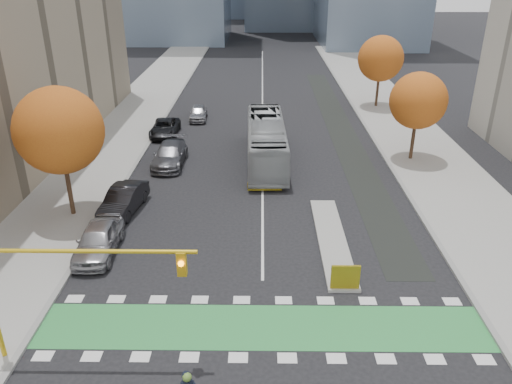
{
  "coord_description": "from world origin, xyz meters",
  "views": [
    {
      "loc": [
        -0.09,
        -15.96,
        14.71
      ],
      "look_at": [
        -0.38,
        9.18,
        3.0
      ],
      "focal_mm": 35.0,
      "sensor_mm": 36.0,
      "label": 1
    }
  ],
  "objects_px": {
    "bus": "(266,141)",
    "tree_east_far": "(381,59)",
    "tree_west": "(59,131)",
    "parked_car_d": "(165,128)",
    "parked_car_e": "(198,113)",
    "tree_east_near": "(418,101)",
    "traffic_signal_west": "(51,276)",
    "parked_car_b": "(123,200)",
    "parked_car_c": "(170,155)",
    "hazard_board": "(345,277)",
    "parked_car_a": "(98,239)"
  },
  "relations": [
    {
      "from": "parked_car_d",
      "to": "parked_car_e",
      "type": "xyz_separation_m",
      "value": [
        2.5,
        5.0,
        0.01
      ]
    },
    {
      "from": "parked_car_a",
      "to": "tree_east_near",
      "type": "bearing_deg",
      "value": 33.13
    },
    {
      "from": "tree_west",
      "to": "tree_east_far",
      "type": "xyz_separation_m",
      "value": [
        24.5,
        26.0,
        -0.38
      ]
    },
    {
      "from": "parked_car_a",
      "to": "parked_car_e",
      "type": "height_order",
      "value": "parked_car_a"
    },
    {
      "from": "tree_east_far",
      "to": "parked_car_c",
      "type": "relative_size",
      "value": 1.35
    },
    {
      "from": "bus",
      "to": "tree_east_near",
      "type": "bearing_deg",
      "value": 1.19
    },
    {
      "from": "traffic_signal_west",
      "to": "parked_car_b",
      "type": "bearing_deg",
      "value": 94.2
    },
    {
      "from": "parked_car_b",
      "to": "parked_car_d",
      "type": "height_order",
      "value": "parked_car_b"
    },
    {
      "from": "tree_west",
      "to": "parked_car_c",
      "type": "bearing_deg",
      "value": 61.85
    },
    {
      "from": "tree_east_near",
      "to": "parked_car_c",
      "type": "distance_m",
      "value": 19.78
    },
    {
      "from": "traffic_signal_west",
      "to": "parked_car_b",
      "type": "xyz_separation_m",
      "value": [
        -0.96,
        13.06,
        -3.22
      ]
    },
    {
      "from": "parked_car_b",
      "to": "parked_car_c",
      "type": "relative_size",
      "value": 0.88
    },
    {
      "from": "tree_west",
      "to": "tree_east_near",
      "type": "height_order",
      "value": "tree_west"
    },
    {
      "from": "parked_car_c",
      "to": "traffic_signal_west",
      "type": "bearing_deg",
      "value": -91.38
    },
    {
      "from": "bus",
      "to": "parked_car_e",
      "type": "distance_m",
      "value": 13.45
    },
    {
      "from": "traffic_signal_west",
      "to": "tree_east_far",
      "type": "bearing_deg",
      "value": 62.05
    },
    {
      "from": "tree_east_near",
      "to": "hazard_board",
      "type": "bearing_deg",
      "value": -114.2
    },
    {
      "from": "hazard_board",
      "to": "traffic_signal_west",
      "type": "height_order",
      "value": "traffic_signal_west"
    },
    {
      "from": "bus",
      "to": "tree_east_far",
      "type": "bearing_deg",
      "value": 52.15
    },
    {
      "from": "hazard_board",
      "to": "traffic_signal_west",
      "type": "xyz_separation_m",
      "value": [
        -11.93,
        -4.71,
        3.23
      ]
    },
    {
      "from": "hazard_board",
      "to": "tree_east_near",
      "type": "bearing_deg",
      "value": 65.8
    },
    {
      "from": "tree_east_far",
      "to": "bus",
      "type": "distance_m",
      "value": 20.85
    },
    {
      "from": "parked_car_a",
      "to": "parked_car_d",
      "type": "xyz_separation_m",
      "value": [
        0.0,
        20.49,
        -0.14
      ]
    },
    {
      "from": "tree_east_near",
      "to": "parked_car_a",
      "type": "xyz_separation_m",
      "value": [
        -21.0,
        -14.45,
        -4.02
      ]
    },
    {
      "from": "tree_east_near",
      "to": "parked_car_a",
      "type": "distance_m",
      "value": 25.81
    },
    {
      "from": "tree_east_near",
      "to": "parked_car_e",
      "type": "xyz_separation_m",
      "value": [
        -18.5,
        11.04,
        -4.15
      ]
    },
    {
      "from": "parked_car_b",
      "to": "parked_car_d",
      "type": "relative_size",
      "value": 0.98
    },
    {
      "from": "tree_west",
      "to": "tree_east_far",
      "type": "bearing_deg",
      "value": 46.7
    },
    {
      "from": "traffic_signal_west",
      "to": "bus",
      "type": "distance_m",
      "value": 23.58
    },
    {
      "from": "parked_car_b",
      "to": "traffic_signal_west",
      "type": "bearing_deg",
      "value": -77.86
    },
    {
      "from": "tree_east_far",
      "to": "parked_car_d",
      "type": "xyz_separation_m",
      "value": [
        -21.5,
        -9.96,
        -4.54
      ]
    },
    {
      "from": "traffic_signal_west",
      "to": "parked_car_d",
      "type": "xyz_separation_m",
      "value": [
        -1.07,
        28.56,
        -3.33
      ]
    },
    {
      "from": "parked_car_c",
      "to": "parked_car_a",
      "type": "bearing_deg",
      "value": -97.0
    },
    {
      "from": "hazard_board",
      "to": "parked_car_b",
      "type": "height_order",
      "value": "parked_car_b"
    },
    {
      "from": "parked_car_d",
      "to": "tree_east_near",
      "type": "bearing_deg",
      "value": -16.72
    },
    {
      "from": "tree_east_near",
      "to": "parked_car_c",
      "type": "xyz_separation_m",
      "value": [
        -19.32,
        -1.26,
        -4.04
      ]
    },
    {
      "from": "tree_east_near",
      "to": "parked_car_b",
      "type": "bearing_deg",
      "value": -155.66
    },
    {
      "from": "tree_east_far",
      "to": "parked_car_d",
      "type": "relative_size",
      "value": 1.51
    },
    {
      "from": "tree_west",
      "to": "bus",
      "type": "relative_size",
      "value": 0.67
    },
    {
      "from": "tree_east_near",
      "to": "tree_west",
      "type": "bearing_deg",
      "value": -157.38
    },
    {
      "from": "hazard_board",
      "to": "bus",
      "type": "bearing_deg",
      "value": 102.13
    },
    {
      "from": "tree_east_far",
      "to": "bus",
      "type": "xyz_separation_m",
      "value": [
        -12.21,
        -16.53,
        -3.53
      ]
    },
    {
      "from": "tree_east_near",
      "to": "parked_car_c",
      "type": "bearing_deg",
      "value": -176.28
    },
    {
      "from": "traffic_signal_west",
      "to": "parked_car_c",
      "type": "height_order",
      "value": "traffic_signal_west"
    },
    {
      "from": "hazard_board",
      "to": "tree_east_far",
      "type": "bearing_deg",
      "value": 75.88
    },
    {
      "from": "tree_east_near",
      "to": "parked_car_c",
      "type": "relative_size",
      "value": 1.25
    },
    {
      "from": "tree_east_far",
      "to": "parked_car_a",
      "type": "bearing_deg",
      "value": -125.22
    },
    {
      "from": "parked_car_a",
      "to": "parked_car_c",
      "type": "distance_m",
      "value": 13.3
    },
    {
      "from": "bus",
      "to": "parked_car_c",
      "type": "distance_m",
      "value": 7.7
    },
    {
      "from": "parked_car_b",
      "to": "parked_car_e",
      "type": "xyz_separation_m",
      "value": [
        2.39,
        20.49,
        -0.11
      ]
    }
  ]
}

